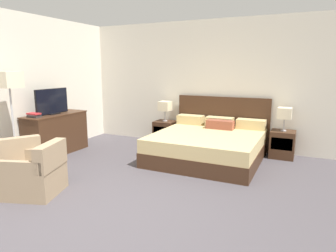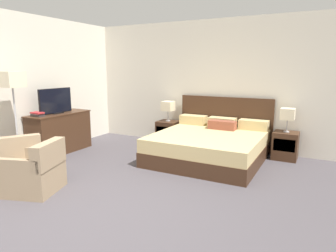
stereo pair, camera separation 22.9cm
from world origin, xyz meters
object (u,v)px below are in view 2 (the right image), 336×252
at_px(table_lamp_right, 288,114).
at_px(tv, 56,101).
at_px(armchair_by_window, 17,162).
at_px(armchair_companion, 36,173).
at_px(book_blue_cover, 37,114).
at_px(floor_lamp, 12,87).
at_px(nightstand_left, 168,132).
at_px(nightstand_right, 285,146).
at_px(bed, 210,145).
at_px(book_small_top, 37,113).
at_px(dresser, 60,132).
at_px(book_red_cover, 38,116).
at_px(table_lamp_left, 168,106).

xyz_separation_m(table_lamp_right, tv, (-4.36, -1.76, 0.20)).
height_order(armchair_by_window, armchair_companion, same).
xyz_separation_m(book_blue_cover, armchair_companion, (1.36, -1.18, -0.60)).
relative_size(table_lamp_right, floor_lamp, 0.27).
bearing_deg(armchair_companion, floor_lamp, 153.56).
xyz_separation_m(nightstand_left, table_lamp_right, (2.63, 0.00, 0.63)).
bearing_deg(nightstand_right, nightstand_left, 180.00).
height_order(nightstand_right, tv, tv).
distance_m(bed, table_lamp_right, 1.62).
height_order(nightstand_left, tv, tv).
relative_size(book_blue_cover, floor_lamp, 0.11).
bearing_deg(book_blue_cover, book_small_top, 180.00).
bearing_deg(dresser, book_red_cover, -90.31).
xyz_separation_m(nightstand_left, nightstand_right, (2.63, 0.00, 0.00)).
height_order(bed, armchair_companion, bed).
bearing_deg(armchair_companion, nightstand_left, 83.59).
bearing_deg(floor_lamp, armchair_companion, -26.44).
relative_size(bed, armchair_companion, 2.38).
bearing_deg(tv, book_red_cover, -90.66).
relative_size(book_blue_cover, armchair_by_window, 0.21).
xyz_separation_m(book_blue_cover, floor_lamp, (0.18, -0.60, 0.58)).
relative_size(nightstand_left, table_lamp_right, 1.17).
height_order(table_lamp_right, floor_lamp, floor_lamp).
bearing_deg(nightstand_left, bed, -28.92).
bearing_deg(floor_lamp, nightstand_right, 33.88).
xyz_separation_m(nightstand_left, tv, (-1.73, -1.75, 0.83)).
xyz_separation_m(dresser, floor_lamp, (0.17, -1.11, 1.03)).
height_order(book_small_top, armchair_by_window, book_small_top).
bearing_deg(book_blue_cover, table_lamp_right, 26.90).
xyz_separation_m(dresser, book_blue_cover, (-0.01, -0.51, 0.45)).
xyz_separation_m(table_lamp_left, armchair_companion, (-0.38, -3.40, -0.62)).
bearing_deg(book_small_top, floor_lamp, -73.01).
relative_size(table_lamp_right, tv, 0.57).
bearing_deg(book_red_cover, nightstand_left, 51.94).
distance_m(dresser, book_blue_cover, 0.69).
distance_m(nightstand_right, book_blue_cover, 4.94).
bearing_deg(tv, dresser, 92.66).
distance_m(table_lamp_right, armchair_companion, 4.58).
distance_m(table_lamp_right, dresser, 4.70).
relative_size(nightstand_left, nightstand_right, 1.00).
relative_size(nightstand_right, dresser, 0.40).
bearing_deg(armchair_companion, dresser, 128.45).
bearing_deg(book_small_top, book_blue_cover, 0.00).
height_order(dresser, book_small_top, book_small_top).
distance_m(bed, armchair_companion, 3.17).
relative_size(nightstand_left, dresser, 0.40).
xyz_separation_m(table_lamp_left, floor_lamp, (-1.56, -2.81, 0.57)).
bearing_deg(tv, book_blue_cover, -91.27).
height_order(bed, floor_lamp, floor_lamp).
height_order(table_lamp_left, tv, tv).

